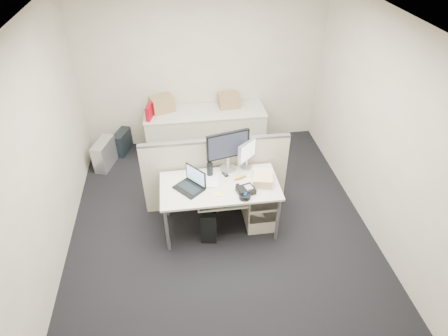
{
  "coord_description": "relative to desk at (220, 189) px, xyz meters",
  "views": [
    {
      "loc": [
        -0.44,
        -3.6,
        3.75
      ],
      "look_at": [
        0.08,
        0.15,
        0.88
      ],
      "focal_mm": 30.0,
      "sensor_mm": 36.0,
      "label": 1
    }
  ],
  "objects": [
    {
      "name": "monitor_small",
      "position": [
        0.4,
        0.32,
        0.26
      ],
      "size": [
        0.35,
        0.34,
        0.4
      ],
      "primitive_type": "cube",
      "rotation": [
        0.0,
        0.0,
        0.71
      ],
      "color": "#B7B7BC",
      "rests_on": "desk"
    },
    {
      "name": "pc_tower_spare_silver",
      "position": [
        -1.7,
        1.65,
        -0.43
      ],
      "size": [
        0.34,
        0.53,
        0.46
      ],
      "primitive_type": "cube",
      "rotation": [
        0.0,
        0.0,
        -0.31
      ],
      "color": "#B7B7BC",
      "rests_on": "floor"
    },
    {
      "name": "laptop",
      "position": [
        -0.39,
        -0.02,
        0.19
      ],
      "size": [
        0.42,
        0.43,
        0.26
      ],
      "primitive_type": "cube",
      "rotation": [
        0.0,
        0.0,
        -0.87
      ],
      "color": "black",
      "rests_on": "desk"
    },
    {
      "name": "monitor_main",
      "position": [
        0.15,
        0.32,
        0.35
      ],
      "size": [
        0.61,
        0.34,
        0.57
      ],
      "primitive_type": "cube",
      "rotation": [
        0.0,
        0.0,
        0.23
      ],
      "color": "black",
      "rests_on": "desk"
    },
    {
      "name": "floor",
      "position": [
        0.0,
        0.0,
        -0.67
      ],
      "size": [
        4.0,
        4.5,
        0.01
      ],
      "primitive_type": "cube",
      "color": "black",
      "rests_on": "ground"
    },
    {
      "name": "pc_tower_desk",
      "position": [
        -0.15,
        -0.05,
        -0.43
      ],
      "size": [
        0.27,
        0.53,
        0.47
      ],
      "primitive_type": "cube",
      "rotation": [
        0.0,
        0.0,
        -0.15
      ],
      "color": "black",
      "rests_on": "floor"
    },
    {
      "name": "drawer_pedestal",
      "position": [
        0.55,
        0.05,
        -0.34
      ],
      "size": [
        0.4,
        0.55,
        0.65
      ],
      "primitive_type": "cube",
      "color": "#B2A797",
      "rests_on": "floor"
    },
    {
      "name": "ceiling",
      "position": [
        0.0,
        0.0,
        2.04
      ],
      "size": [
        4.0,
        4.5,
        0.01
      ],
      "primitive_type": "cube",
      "color": "white",
      "rests_on": "ground"
    },
    {
      "name": "cardboard_box_right",
      "position": [
        0.42,
        2.05,
        0.18
      ],
      "size": [
        0.36,
        0.29,
        0.25
      ],
      "primitive_type": "cube",
      "rotation": [
        0.0,
        0.0,
        0.07
      ],
      "color": "#A27956",
      "rests_on": "back_counter"
    },
    {
      "name": "desk",
      "position": [
        0.0,
        0.0,
        0.0
      ],
      "size": [
        1.5,
        0.75,
        0.73
      ],
      "color": "beige",
      "rests_on": "floor"
    },
    {
      "name": "cellphone",
      "position": [
        0.1,
        0.2,
        0.07
      ],
      "size": [
        0.09,
        0.11,
        0.01
      ],
      "primitive_type": "cube",
      "rotation": [
        0.0,
        0.0,
        0.37
      ],
      "color": "black",
      "rests_on": "desk"
    },
    {
      "name": "sticky_pad",
      "position": [
        -0.04,
        -0.18,
        0.07
      ],
      "size": [
        0.09,
        0.09,
        0.01
      ],
      "primitive_type": "cube",
      "rotation": [
        0.0,
        0.0,
        -0.29
      ],
      "color": "#F7FC31",
      "rests_on": "desk"
    },
    {
      "name": "keyboard",
      "position": [
        -0.05,
        -0.22,
        -0.02
      ],
      "size": [
        0.5,
        0.23,
        0.03
      ],
      "primitive_type": "cube",
      "rotation": [
        0.0,
        0.0,
        0.12
      ],
      "color": "black",
      "rests_on": "keyboard_tray"
    },
    {
      "name": "trackball",
      "position": [
        0.27,
        -0.28,
        0.09
      ],
      "size": [
        0.15,
        0.15,
        0.05
      ],
      "primitive_type": "cylinder",
      "rotation": [
        0.0,
        0.0,
        0.03
      ],
      "color": "black",
      "rests_on": "desk"
    },
    {
      "name": "wall_right",
      "position": [
        2.0,
        0.0,
        0.69
      ],
      "size": [
        0.02,
        4.5,
        2.7
      ],
      "primitive_type": "cube",
      "color": "#B2A997",
      "rests_on": "ground"
    },
    {
      "name": "paper_stack",
      "position": [
        -0.12,
        0.12,
        0.07
      ],
      "size": [
        0.3,
        0.35,
        0.01
      ],
      "primitive_type": "cube",
      "rotation": [
        0.0,
        0.0,
        -0.2
      ],
      "color": "silver",
      "rests_on": "desk"
    },
    {
      "name": "wall_front",
      "position": [
        0.0,
        -2.25,
        0.69
      ],
      "size": [
        4.0,
        0.02,
        2.7
      ],
      "primitive_type": "cube",
      "color": "#B2A997",
      "rests_on": "ground"
    },
    {
      "name": "manila_folders",
      "position": [
        0.55,
        -0.0,
        0.12
      ],
      "size": [
        0.3,
        0.35,
        0.12
      ],
      "primitive_type": "cube",
      "rotation": [
        0.0,
        0.0,
        -0.21
      ],
      "color": "tan",
      "rests_on": "desk"
    },
    {
      "name": "banana",
      "position": [
        0.28,
        0.1,
        0.09
      ],
      "size": [
        0.2,
        0.11,
        0.04
      ],
      "primitive_type": "ellipsoid",
      "rotation": [
        0.0,
        0.0,
        0.33
      ],
      "color": "gold",
      "rests_on": "desk"
    },
    {
      "name": "red_binder",
      "position": [
        -0.9,
        1.83,
        0.18
      ],
      "size": [
        0.13,
        0.28,
        0.25
      ],
      "primitive_type": "cube",
      "rotation": [
        0.0,
        0.0,
        -0.24
      ],
      "color": "#980314",
      "rests_on": "back_counter"
    },
    {
      "name": "desk_phone",
      "position": [
        0.3,
        -0.18,
        0.1
      ],
      "size": [
        0.25,
        0.22,
        0.07
      ],
      "primitive_type": "cube",
      "rotation": [
        0.0,
        0.0,
        0.28
      ],
      "color": "black",
      "rests_on": "desk"
    },
    {
      "name": "keyboard_tray",
      "position": [
        0.0,
        -0.18,
        -0.04
      ],
      "size": [
        0.62,
        0.32,
        0.02
      ],
      "primitive_type": "cube",
      "color": "beige",
      "rests_on": "desk"
    },
    {
      "name": "travel_mug",
      "position": [
        -0.1,
        0.22,
        0.15
      ],
      "size": [
        0.1,
        0.1,
        0.17
      ],
      "primitive_type": "cylinder",
      "rotation": [
        0.0,
        0.0,
        -0.34
      ],
      "color": "black",
      "rests_on": "desk"
    },
    {
      "name": "pc_tower_spare_dark",
      "position": [
        -1.44,
        2.03,
        -0.47
      ],
      "size": [
        0.3,
        0.45,
        0.39
      ],
      "primitive_type": "cube",
      "rotation": [
        0.0,
        0.0,
        -0.35
      ],
      "color": "black",
      "rests_on": "floor"
    },
    {
      "name": "wall_left",
      "position": [
        -2.0,
        0.0,
        0.69
      ],
      "size": [
        0.02,
        4.5,
        2.7
      ],
      "primitive_type": "cube",
      "color": "#B2A997",
      "rests_on": "ground"
    },
    {
      "name": "wall_back",
      "position": [
        0.0,
        2.25,
        0.69
      ],
      "size": [
        4.0,
        0.02,
        2.7
      ],
      "primitive_type": "cube",
      "color": "#B2A997",
      "rests_on": "ground"
    },
    {
      "name": "cardboard_box_left",
      "position": [
        -0.7,
        2.05,
        0.19
      ],
      "size": [
        0.44,
        0.39,
        0.27
      ],
      "primitive_type": "cube",
      "rotation": [
        0.0,
        0.0,
        0.37
      ],
      "color": "#A27956",
      "rests_on": "back_counter"
    },
    {
      "name": "cubicle_partition",
      "position": [
        0.0,
        0.45,
        -0.11
      ],
      "size": [
        2.0,
        0.06,
        1.1
      ],
      "primitive_type": "cube",
      "color": "beige",
      "rests_on": "floor"
    },
    {
      "name": "back_counter",
      "position": [
        0.0,
        1.93,
        -0.3
      ],
      "size": [
        2.0,
        0.6,
        0.72
      ],
      "primitive_type": "cube",
      "color": "#B2A797",
      "rests_on": "floor"
    }
  ]
}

